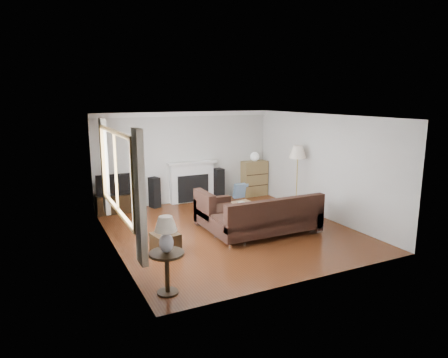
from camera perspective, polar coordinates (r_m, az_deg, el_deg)
name	(u,v)px	position (r m, az deg, el deg)	size (l,w,h in m)	color
room	(230,175)	(8.59, 0.88, 0.62)	(5.10, 5.60, 2.54)	#522712
window	(116,172)	(7.56, -15.20, 1.00)	(0.12, 2.74, 1.54)	olive
curtain_near	(140,198)	(6.15, -11.94, -2.68)	(0.10, 0.35, 2.10)	beige
curtain_far	(105,167)	(9.07, -16.69, 1.68)	(0.10, 0.35, 2.10)	beige
fireplace	(192,182)	(11.15, -4.58, -0.38)	(1.40, 0.26, 1.15)	white
tv_stand	(116,203)	(10.52, -15.22, -3.38)	(0.95, 0.43, 0.47)	black
television	(115,184)	(10.41, -15.37, -0.67)	(0.95, 0.12, 0.54)	black
speaker_left	(155,192)	(10.76, -9.89, -1.90)	(0.22, 0.27, 0.81)	black
speaker_right	(218,184)	(11.39, -0.80, -0.73)	(0.25, 0.30, 0.90)	black
bookshelf	(254,178)	(11.89, 4.36, 0.11)	(0.75, 0.36, 1.04)	olive
globe_lamp	(255,157)	(11.78, 4.41, 3.19)	(0.26, 0.26, 0.26)	white
sectional_sofa	(267,217)	(8.53, 6.20, -5.38)	(2.51, 1.83, 0.81)	black
coffee_table	(235,212)	(9.53, 1.61, -4.79)	(1.01, 0.55, 0.40)	#9A754A
footstool	(165,243)	(7.68, -8.36, -9.08)	(0.46, 0.46, 0.39)	black
floor_lamp	(297,179)	(10.31, 10.37, 0.02)	(0.44, 0.44, 1.70)	gold
side_table	(167,273)	(6.16, -8.12, -13.15)	(0.52, 0.52, 0.65)	black
table_lamp	(166,235)	(5.93, -8.28, -7.89)	(0.34, 0.34, 0.54)	silver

